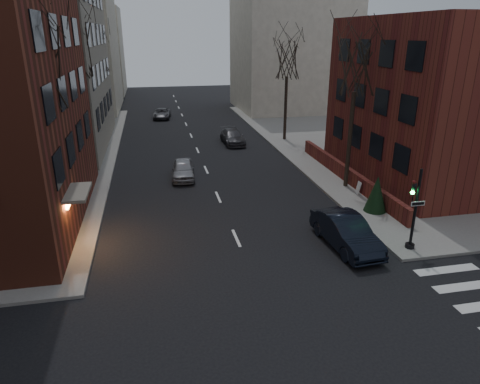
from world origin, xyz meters
name	(u,v)px	position (x,y,z in m)	size (l,w,h in m)	color
sidewalk_far_right	(478,135)	(29.00, 30.00, 0.07)	(44.00, 44.00, 0.15)	gray
building_right_brick	(449,101)	(16.50, 19.00, 5.50)	(12.00, 14.00, 11.00)	maroon
low_wall_right	(347,174)	(9.30, 19.00, 0.65)	(0.35, 16.00, 1.00)	maroon
building_distant_la	(59,41)	(-15.00, 55.00, 9.00)	(14.00, 16.00, 18.00)	beige
building_distant_ra	(291,48)	(15.00, 50.00, 8.00)	(14.00, 14.00, 16.00)	beige
building_distant_lb	(92,51)	(-13.00, 72.00, 7.00)	(10.00, 12.00, 14.00)	beige
traffic_signal	(413,214)	(7.94, 8.99, 1.91)	(0.76, 0.44, 4.00)	black
tree_left_a	(36,68)	(-8.80, 14.00, 8.47)	(4.18, 4.18, 10.26)	#2D231C
tree_left_b	(75,48)	(-8.80, 26.00, 8.91)	(4.40, 4.40, 10.80)	#2D231C
tree_left_c	(97,53)	(-8.80, 40.00, 8.03)	(3.96, 3.96, 9.72)	#2D231C
tree_right_a	(356,66)	(8.80, 18.00, 8.03)	(3.96, 3.96, 9.72)	#2D231C
tree_right_b	(287,60)	(8.80, 32.00, 7.59)	(3.74, 3.74, 9.18)	#2D231C
streetlamp_near	(85,125)	(-8.20, 22.00, 4.24)	(0.36, 0.36, 6.28)	black
streetlamp_far	(109,89)	(-8.20, 42.00, 4.24)	(0.36, 0.36, 6.28)	black
parked_sedan	(346,232)	(5.09, 10.00, 0.79)	(1.68, 4.82, 1.59)	black
car_lane_silver	(183,169)	(-1.87, 22.33, 0.68)	(1.60, 3.99, 1.36)	gray
car_lane_gray	(232,137)	(3.55, 31.75, 0.66)	(1.84, 4.52, 1.31)	#39383D
car_lane_far	(162,114)	(-2.60, 46.17, 0.59)	(1.97, 4.26, 1.19)	#434248
sandwich_board	(361,188)	(9.09, 16.41, 0.55)	(0.36, 0.50, 0.80)	silver
evergreen_shrub	(376,194)	(8.58, 13.56, 1.22)	(1.28, 1.28, 2.14)	black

